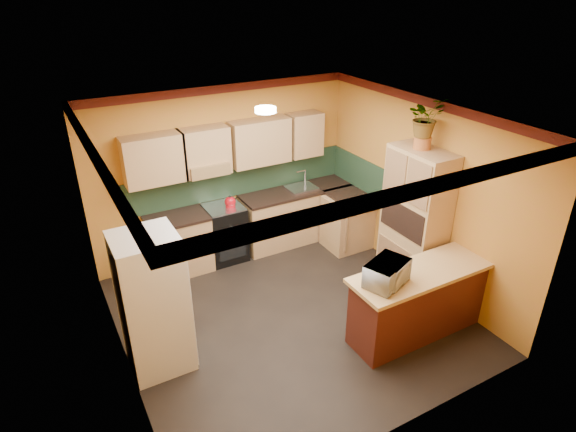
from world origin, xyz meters
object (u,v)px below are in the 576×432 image
(base_cabinets_back, at_px, (260,225))
(breakfast_bar, at_px, (419,303))
(stove, at_px, (225,233))
(pantry, at_px, (415,222))
(microwave, at_px, (387,273))
(fridge, at_px, (153,303))

(base_cabinets_back, bearing_deg, breakfast_bar, -74.47)
(base_cabinets_back, xyz_separation_m, stove, (-0.62, -0.00, 0.02))
(pantry, relative_size, microwave, 4.03)
(base_cabinets_back, distance_m, pantry, 2.54)
(stove, relative_size, pantry, 0.43)
(stove, bearing_deg, fridge, -130.99)
(pantry, distance_m, microwave, 1.45)
(pantry, xyz_separation_m, microwave, (-1.18, -0.84, 0.02))
(fridge, bearing_deg, pantry, -3.31)
(fridge, bearing_deg, breakfast_bar, -19.19)
(fridge, xyz_separation_m, microwave, (2.42, -1.05, 0.22))
(pantry, relative_size, breakfast_bar, 1.17)
(base_cabinets_back, relative_size, fridge, 2.15)
(fridge, distance_m, pantry, 3.61)
(base_cabinets_back, height_order, breakfast_bar, same)
(base_cabinets_back, bearing_deg, pantry, -55.51)
(fridge, bearing_deg, base_cabinets_back, 39.52)
(pantry, distance_m, breakfast_bar, 1.20)
(fridge, xyz_separation_m, pantry, (3.60, -0.21, 0.20))
(stove, relative_size, fridge, 0.54)
(pantry, bearing_deg, breakfast_bar, -125.49)
(base_cabinets_back, height_order, pantry, pantry)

